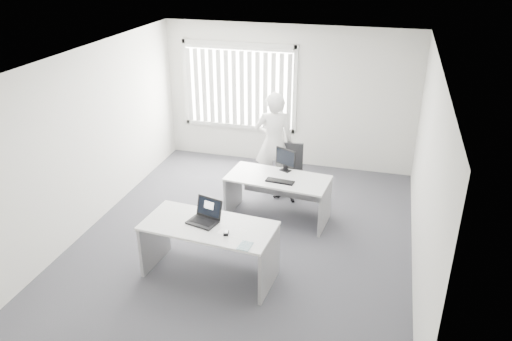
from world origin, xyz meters
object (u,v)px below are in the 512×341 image
(person, at_px, (274,143))
(desk_far, at_px, (278,189))
(office_chair, at_px, (290,179))
(laptop, at_px, (202,213))
(desk_near, at_px, (209,239))
(monitor, at_px, (286,160))

(person, bearing_deg, desk_far, 90.89)
(office_chair, bearing_deg, laptop, -108.40)
(desk_near, distance_m, monitor, 2.16)
(office_chair, bearing_deg, desk_far, -96.44)
(person, xyz_separation_m, monitor, (0.37, -0.68, 0.00))
(office_chair, bearing_deg, monitor, -91.63)
(office_chair, relative_size, person, 0.50)
(office_chair, height_order, person, person)
(desk_far, height_order, person, person)
(office_chair, relative_size, monitor, 2.43)
(desk_far, relative_size, office_chair, 1.81)
(desk_near, height_order, person, person)
(desk_far, height_order, laptop, laptop)
(desk_near, bearing_deg, desk_far, 77.78)
(laptop, relative_size, monitor, 1.00)
(office_chair, xyz_separation_m, monitor, (0.03, -0.61, 0.65))
(desk_near, xyz_separation_m, monitor, (0.60, 2.04, 0.36))
(person, relative_size, monitor, 4.83)
(person, distance_m, monitor, 0.77)
(desk_near, distance_m, person, 2.76)
(monitor, bearing_deg, office_chair, 117.94)
(office_chair, xyz_separation_m, person, (-0.34, 0.07, 0.64))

